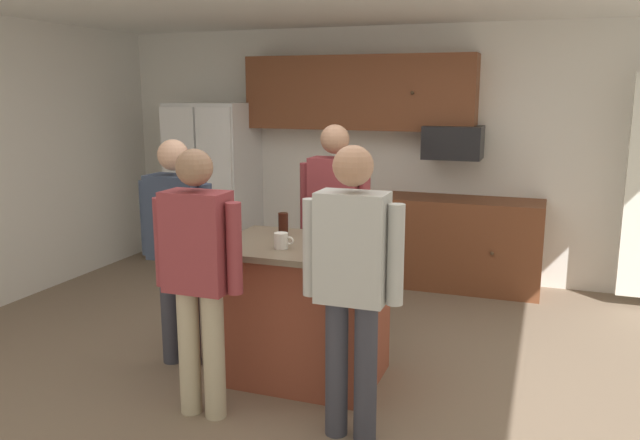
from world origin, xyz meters
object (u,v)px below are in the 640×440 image
object	(u,v)px
glass_short_whisky	(283,223)
person_guest_right	(334,217)
refrigerator	(214,186)
person_guest_by_door	(352,275)
mug_blue_stoneware	(281,241)
microwave_over_range	(453,142)
person_elder_center	(177,238)
glass_pilsner	(360,232)
kitchen_island	(305,310)
person_host_foreground	(198,267)
mug_ceramic_white	(325,236)
glass_dark_ale	(334,245)

from	to	relation	value
glass_short_whisky	person_guest_right	bearing A→B (deg)	69.61
refrigerator	person_guest_by_door	world-z (taller)	refrigerator
refrigerator	mug_blue_stoneware	size ratio (longest dim) A/B	13.68
microwave_over_range	person_elder_center	world-z (taller)	person_elder_center
glass_pilsner	mug_blue_stoneware	bearing A→B (deg)	-137.68
person_guest_right	mug_blue_stoneware	xyz separation A→B (m)	(-0.05, -0.94, 0.02)
kitchen_island	mug_blue_stoneware	xyz separation A→B (m)	(-0.10, -0.16, 0.52)
person_host_foreground	person_guest_right	bearing A→B (deg)	16.29
mug_ceramic_white	person_host_foreground	bearing A→B (deg)	-124.57
person_guest_right	glass_short_whisky	size ratio (longest dim) A/B	11.18
refrigerator	glass_short_whisky	world-z (taller)	refrigerator
person_guest_by_door	glass_pilsner	size ratio (longest dim) A/B	13.45
mug_blue_stoneware	glass_pilsner	bearing A→B (deg)	42.32
microwave_over_range	mug_ceramic_white	xyz separation A→B (m)	(-0.47, -2.42, -0.45)
microwave_over_range	person_host_foreground	xyz separation A→B (m)	(-1.00, -3.18, -0.52)
person_elder_center	person_host_foreground	xyz separation A→B (m)	(0.52, -0.60, 0.00)
glass_pilsner	glass_short_whisky	world-z (taller)	glass_short_whisky
person_guest_right	person_guest_by_door	bearing A→B (deg)	18.32
person_guest_right	person_host_foreground	world-z (taller)	person_guest_right
person_guest_right	mug_blue_stoneware	size ratio (longest dim) A/B	12.75
kitchen_island	glass_dark_ale	bearing A→B (deg)	-40.83
person_host_foreground	mug_ceramic_white	size ratio (longest dim) A/B	13.23
kitchen_island	glass_short_whisky	xyz separation A→B (m)	(-0.25, 0.23, 0.54)
mug_ceramic_white	microwave_over_range	bearing A→B (deg)	78.93
kitchen_island	person_host_foreground	world-z (taller)	person_host_foreground
refrigerator	mug_blue_stoneware	bearing A→B (deg)	-52.95
glass_short_whisky	mug_ceramic_white	distance (m)	0.42
microwave_over_range	glass_pilsner	world-z (taller)	microwave_over_range
glass_dark_ale	person_elder_center	bearing A→B (deg)	173.08
kitchen_island	glass_pilsner	world-z (taller)	glass_pilsner
mug_ceramic_white	glass_short_whisky	bearing A→B (deg)	154.75
microwave_over_range	kitchen_island	xyz separation A→B (m)	(-0.60, -2.47, -0.97)
person_host_foreground	mug_ceramic_white	bearing A→B (deg)	-5.21
mug_blue_stoneware	person_guest_right	bearing A→B (deg)	87.25
refrigerator	glass_dark_ale	distance (m)	3.47
person_host_foreground	glass_pilsner	bearing A→B (deg)	-8.53
refrigerator	person_guest_right	bearing A→B (deg)	-39.03
person_elder_center	kitchen_island	bearing A→B (deg)	0.00
mug_blue_stoneware	mug_ceramic_white	distance (m)	0.31
kitchen_island	person_guest_by_door	size ratio (longest dim) A/B	0.69
glass_pilsner	person_guest_right	bearing A→B (deg)	123.22
kitchen_island	person_guest_by_door	xyz separation A→B (m)	(0.53, -0.64, 0.48)
kitchen_island	glass_short_whisky	distance (m)	0.64
glass_short_whisky	glass_pilsner	bearing A→B (deg)	-2.05
person_elder_center	person_host_foreground	world-z (taller)	person_host_foreground
person_elder_center	mug_ceramic_white	xyz separation A→B (m)	(1.05, 0.16, 0.06)
glass_pilsner	microwave_over_range	bearing A→B (deg)	82.89
person_host_foreground	glass_short_whisky	world-z (taller)	person_host_foreground
microwave_over_range	person_guest_right	world-z (taller)	person_guest_right
kitchen_island	person_guest_right	distance (m)	0.93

